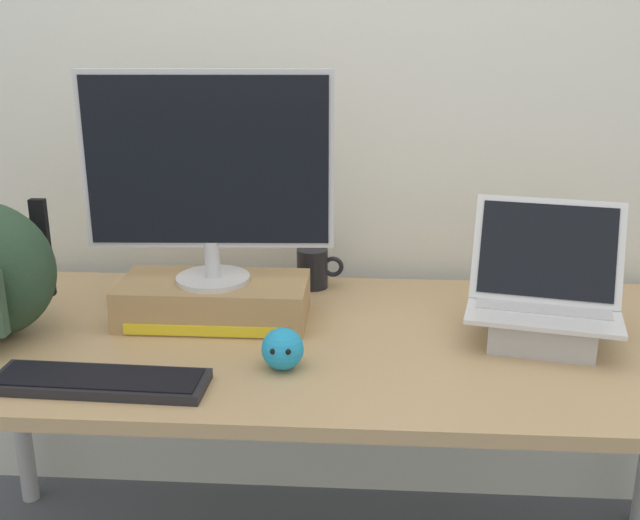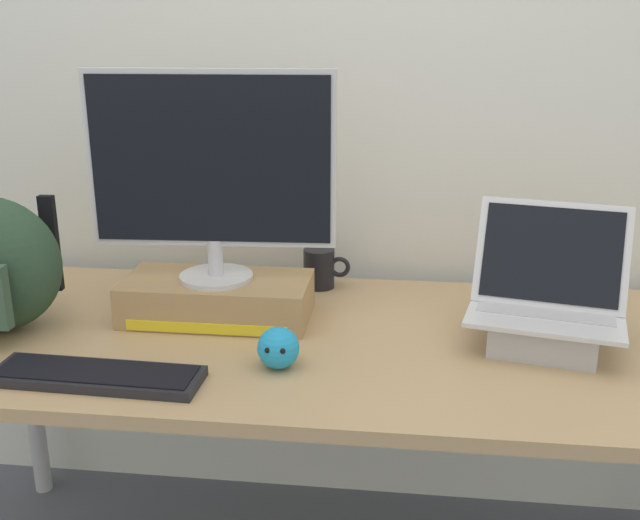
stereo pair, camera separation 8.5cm
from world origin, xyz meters
The scene contains 8 objects.
back_wall centered at (0.00, 0.50, 1.30)m, with size 7.00×0.10×2.60m, color silver.
desk centered at (0.00, 0.00, 0.65)m, with size 1.93×0.79×0.71m.
toner_box_yellow centered at (-0.26, 0.08, 0.76)m, with size 0.44×0.22×0.10m.
desktop_monitor centered at (-0.26, 0.08, 1.07)m, with size 0.56×0.17×0.48m.
open_laptop centered at (0.49, 0.01, 0.78)m, with size 0.37×0.30×0.30m.
external_keyboard centered at (-0.41, -0.27, 0.73)m, with size 0.42×0.13×0.02m.
coffee_mug centered at (-0.04, 0.32, 0.77)m, with size 0.12×0.08×0.10m.
plush_toy centered at (-0.07, -0.17, 0.76)m, with size 0.09×0.09×0.09m.
Camera 1 is at (0.10, -1.55, 1.40)m, focal length 42.05 mm.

